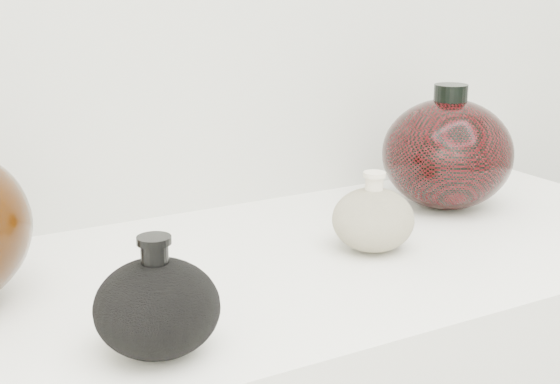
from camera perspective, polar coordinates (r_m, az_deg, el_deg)
black_gourd_vase at (r=0.76m, az=-8.98°, el=-8.29°), size 0.13×0.13×0.12m
cream_gourd_vase at (r=1.03m, az=6.82°, el=-1.97°), size 0.14×0.14×0.11m
right_round_pot at (r=1.22m, az=12.13°, el=2.79°), size 0.24×0.24×0.19m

